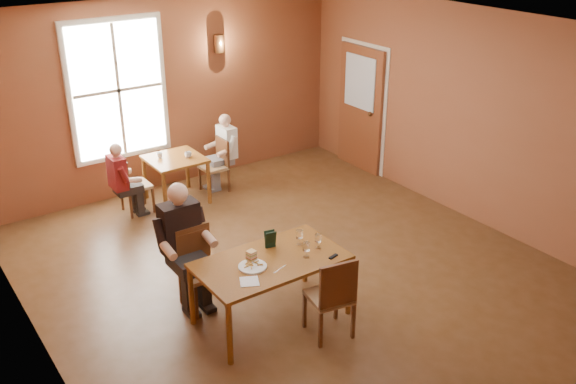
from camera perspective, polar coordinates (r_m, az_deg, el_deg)
ground at (r=8.07m, az=0.82°, el=-7.29°), size 6.00×7.00×0.01m
wall_back at (r=10.29m, az=-10.67°, el=8.55°), size 6.00×0.04×3.00m
wall_front at (r=5.28m, az=23.91°, el=-9.22°), size 6.00×0.04×3.00m
wall_left at (r=6.29m, az=-21.98°, el=-3.33°), size 0.04×7.00×3.00m
wall_right at (r=9.36m, az=16.09°, el=6.44°), size 0.04×7.00×3.00m
ceiling at (r=6.97m, az=0.97°, el=14.18°), size 6.00×7.00×0.04m
window at (r=9.90m, az=-14.87°, el=8.75°), size 1.36×0.10×1.96m
door at (r=10.97m, az=6.42°, el=7.36°), size 0.12×1.04×2.10m
wall_sconce at (r=10.43m, az=-6.14°, el=13.00°), size 0.16×0.16×0.28m
main_table at (r=7.08m, az=-1.51°, el=-8.66°), size 1.60×0.90×0.75m
chair_diner_main at (r=7.30m, az=-7.66°, el=-6.90°), size 0.42×0.42×0.94m
diner_main at (r=7.16m, az=-7.65°, el=-5.41°), size 0.56×0.56×1.41m
chair_empty at (r=6.82m, az=3.68°, el=-9.10°), size 0.50×0.50×0.96m
plate_food at (r=6.74m, az=-3.17°, el=-6.57°), size 0.32×0.32×0.04m
sandwich at (r=6.84m, az=-3.28°, el=-5.78°), size 0.10×0.10×0.11m
goblet_a at (r=7.12m, az=1.03°, el=-4.01°), size 0.10×0.10×0.20m
goblet_b at (r=7.07m, az=2.70°, el=-4.34°), size 0.09×0.09×0.18m
goblet_c at (r=6.88m, az=1.63°, el=-5.12°), size 0.09×0.09×0.19m
menu_stand at (r=7.07m, az=-1.58°, el=-4.21°), size 0.13×0.08×0.20m
knife at (r=6.71m, az=-0.73°, el=-6.87°), size 0.19×0.08×0.00m
napkin at (r=6.52m, az=-3.46°, el=-7.94°), size 0.25×0.25×0.01m
sunglasses at (r=6.94m, az=4.04°, el=-5.73°), size 0.13×0.07×0.02m
second_table at (r=9.97m, az=-9.88°, el=1.11°), size 0.81×0.81×0.71m
chair_diner_white at (r=10.21m, az=-6.63°, el=2.31°), size 0.38×0.38×0.85m
diner_white at (r=10.16m, az=-6.52°, el=3.17°), size 0.47×0.47×1.17m
chair_diner_maroon at (r=9.71m, az=-13.36°, el=0.68°), size 0.39×0.39×0.88m
diner_maroon at (r=9.66m, az=-13.59°, el=1.28°), size 0.45×0.45×1.11m
cup_a at (r=9.81m, az=-8.87°, el=3.29°), size 0.14×0.14×0.08m
cup_b at (r=9.87m, az=-11.33°, el=3.24°), size 0.11×0.11×0.08m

